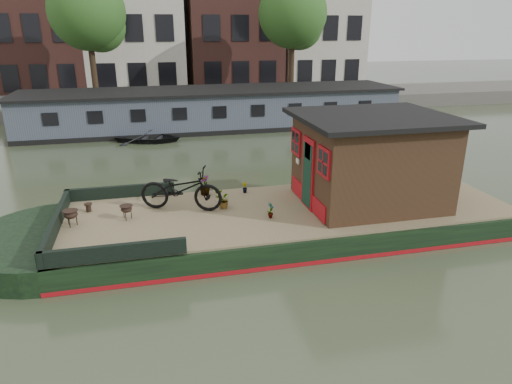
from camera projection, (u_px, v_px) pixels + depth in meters
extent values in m
plane|color=#2F3823|center=(291.00, 230.00, 12.49)|extent=(120.00, 120.00, 0.00)
cube|color=black|center=(292.00, 220.00, 12.39)|extent=(12.00, 4.00, 0.60)
cylinder|color=black|center=(56.00, 243.00, 11.07)|extent=(4.00, 4.00, 0.60)
cube|color=maroon|center=(291.00, 228.00, 12.47)|extent=(12.02, 4.02, 0.10)
cube|color=#7C6B4C|center=(292.00, 209.00, 12.28)|extent=(11.80, 3.80, 0.05)
cube|color=black|center=(56.00, 223.00, 10.91)|extent=(0.12, 4.00, 0.35)
cube|color=black|center=(121.00, 192.00, 12.97)|extent=(3.00, 0.12, 0.35)
cube|color=black|center=(114.00, 253.00, 9.46)|extent=(3.00, 0.12, 0.35)
cube|color=black|center=(370.00, 162.00, 12.36)|extent=(3.50, 3.00, 2.30)
cube|color=black|center=(374.00, 117.00, 11.95)|extent=(4.00, 3.50, 0.12)
cube|color=maroon|center=(308.00, 173.00, 12.04)|extent=(0.06, 0.80, 1.90)
cube|color=black|center=(307.00, 175.00, 12.05)|extent=(0.04, 0.64, 1.70)
cube|color=maroon|center=(324.00, 162.00, 10.88)|extent=(0.06, 0.72, 0.72)
cube|color=maroon|center=(296.00, 142.00, 12.80)|extent=(0.06, 0.72, 0.72)
imported|color=black|center=(181.00, 189.00, 11.99)|extent=(2.32, 1.49, 1.15)
imported|color=brown|center=(271.00, 210.00, 11.56)|extent=(0.25, 0.28, 0.43)
imported|color=brown|center=(245.00, 188.00, 13.37)|extent=(0.19, 0.21, 0.31)
imported|color=brown|center=(223.00, 200.00, 12.19)|extent=(0.48, 0.44, 0.45)
imported|color=#995429|center=(205.00, 185.00, 13.17)|extent=(0.41, 0.41, 0.58)
cylinder|color=black|center=(89.00, 208.00, 11.99)|extent=(0.20, 0.20, 0.23)
cylinder|color=black|center=(94.00, 253.00, 9.60)|extent=(0.17, 0.17, 0.20)
imported|color=black|center=(148.00, 135.00, 22.10)|extent=(3.67, 3.12, 0.64)
cube|color=#424958|center=(214.00, 110.00, 24.95)|extent=(20.00, 4.00, 2.00)
cube|color=black|center=(213.00, 90.00, 24.60)|extent=(20.40, 4.40, 0.12)
cube|color=black|center=(214.00, 125.00, 25.25)|extent=(20.00, 4.05, 0.24)
cube|color=#47443F|center=(200.00, 102.00, 31.08)|extent=(60.00, 6.00, 0.90)
cylinder|color=#332316|center=(93.00, 69.00, 27.45)|extent=(0.36, 0.36, 4.00)
sphere|color=#24511B|center=(87.00, 12.00, 26.36)|extent=(4.40, 4.40, 4.40)
sphere|color=#24511B|center=(100.00, 26.00, 27.04)|extent=(3.00, 3.00, 3.00)
cylinder|color=#332316|center=(291.00, 65.00, 30.20)|extent=(0.36, 0.36, 4.00)
sphere|color=#24511B|center=(293.00, 13.00, 29.11)|extent=(4.40, 4.40, 4.40)
sphere|color=#24511B|center=(300.00, 26.00, 29.79)|extent=(3.00, 3.00, 3.00)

